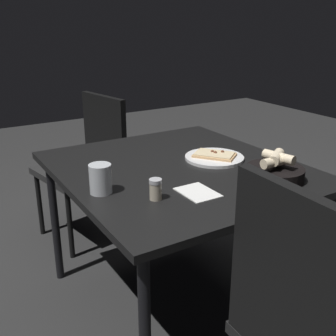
% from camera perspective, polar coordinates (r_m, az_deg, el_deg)
% --- Properties ---
extents(ground, '(8.00, 8.00, 0.00)m').
position_cam_1_polar(ground, '(2.15, 1.29, -17.66)').
color(ground, '#2A2A2A').
extents(dining_table, '(1.09, 1.00, 0.70)m').
position_cam_1_polar(dining_table, '(1.83, 1.45, -1.45)').
color(dining_table, black).
rests_on(dining_table, ground).
extents(pizza_plate, '(0.27, 0.27, 0.04)m').
position_cam_1_polar(pizza_plate, '(1.92, 6.45, 1.53)').
color(pizza_plate, white).
rests_on(pizza_plate, dining_table).
extents(bread_basket, '(0.23, 0.23, 0.12)m').
position_cam_1_polar(bread_basket, '(1.71, 14.64, -0.43)').
color(bread_basket, black).
rests_on(bread_basket, dining_table).
extents(beer_glass, '(0.08, 0.08, 0.11)m').
position_cam_1_polar(beer_glass, '(1.55, -9.33, -1.65)').
color(beer_glass, silver).
rests_on(beer_glass, dining_table).
extents(pepper_shaker, '(0.05, 0.05, 0.08)m').
position_cam_1_polar(pepper_shaker, '(1.48, -1.74, -3.12)').
color(pepper_shaker, '#BFB299').
rests_on(pepper_shaker, dining_table).
extents(napkin, '(0.16, 0.12, 0.00)m').
position_cam_1_polar(napkin, '(1.55, 4.13, -3.40)').
color(napkin, white).
rests_on(napkin, dining_table).
extents(chair_near, '(0.51, 0.51, 0.88)m').
position_cam_1_polar(chair_near, '(2.59, -10.82, 1.47)').
color(chair_near, '#242424').
rests_on(chair_near, ground).
extents(chair_far, '(0.46, 0.46, 0.96)m').
position_cam_1_polar(chair_far, '(1.25, 19.73, -20.22)').
color(chair_far, black).
rests_on(chair_far, ground).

